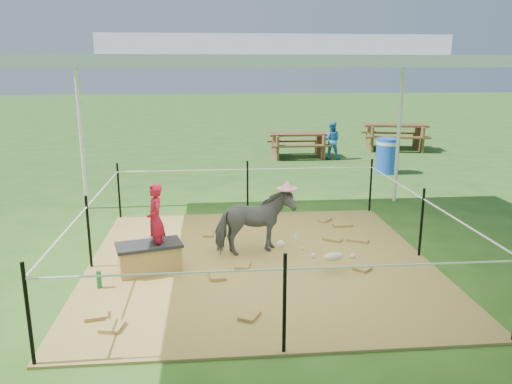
{
  "coord_description": "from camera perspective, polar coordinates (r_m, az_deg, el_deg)",
  "views": [
    {
      "loc": [
        -0.64,
        -6.36,
        2.6
      ],
      "look_at": [
        0.0,
        0.6,
        0.85
      ],
      "focal_mm": 35.0,
      "sensor_mm": 36.0,
      "label": 1
    }
  ],
  "objects": [
    {
      "name": "ground",
      "position": [
        6.9,
        0.46,
        -8.08
      ],
      "size": [
        90.0,
        90.0,
        0.0
      ],
      "primitive_type": "plane",
      "color": "#2D5919",
      "rests_on": "ground"
    },
    {
      "name": "hay_patch",
      "position": [
        6.89,
        0.46,
        -7.97
      ],
      "size": [
        4.6,
        4.6,
        0.03
      ],
      "primitive_type": "cube",
      "color": "brown",
      "rests_on": "ground"
    },
    {
      "name": "canopy_tent",
      "position": [
        6.39,
        0.51,
        14.88
      ],
      "size": [
        6.3,
        6.3,
        2.9
      ],
      "color": "silver",
      "rests_on": "ground"
    },
    {
      "name": "rope_fence",
      "position": [
        6.68,
        0.47,
        -2.97
      ],
      "size": [
        4.54,
        4.54,
        1.0
      ],
      "color": "black",
      "rests_on": "ground"
    },
    {
      "name": "straw_bale",
      "position": [
        6.63,
        -12.06,
        -7.5
      ],
      "size": [
        0.84,
        0.57,
        0.34
      ],
      "primitive_type": "cube",
      "rotation": [
        0.0,
        0.0,
        0.27
      ],
      "color": "olive",
      "rests_on": "hay_patch"
    },
    {
      "name": "dark_cloth",
      "position": [
        6.56,
        -12.14,
        -5.95
      ],
      "size": [
        0.9,
        0.63,
        0.04
      ],
      "primitive_type": "cube",
      "rotation": [
        0.0,
        0.0,
        0.27
      ],
      "color": "black",
      "rests_on": "straw_bale"
    },
    {
      "name": "woman",
      "position": [
        6.41,
        -11.46,
        -2.25
      ],
      "size": [
        0.3,
        0.38,
        0.92
      ],
      "primitive_type": "imported",
      "rotation": [
        0.0,
        0.0,
        -1.3
      ],
      "color": "red",
      "rests_on": "straw_bale"
    },
    {
      "name": "green_bottle",
      "position": [
        6.33,
        -17.51,
        -9.53
      ],
      "size": [
        0.07,
        0.07,
        0.21
      ],
      "primitive_type": "cylinder",
      "rotation": [
        0.0,
        0.0,
        0.27
      ],
      "color": "#186F2F",
      "rests_on": "hay_patch"
    },
    {
      "name": "pony",
      "position": [
        6.99,
        -0.17,
        -3.52
      ],
      "size": [
        1.18,
        0.78,
        0.92
      ],
      "primitive_type": "imported",
      "rotation": [
        0.0,
        0.0,
        1.85
      ],
      "color": "#4C4D51",
      "rests_on": "hay_patch"
    },
    {
      "name": "pink_hat",
      "position": [
        6.85,
        -0.17,
        0.67
      ],
      "size": [
        0.29,
        0.29,
        0.13
      ],
      "primitive_type": "cylinder",
      "color": "pink",
      "rests_on": "pony"
    },
    {
      "name": "foal",
      "position": [
        6.53,
        8.82,
        -7.09
      ],
      "size": [
        0.92,
        0.65,
        0.46
      ],
      "primitive_type": null,
      "rotation": [
        0.0,
        0.0,
        0.24
      ],
      "color": "beige",
      "rests_on": "hay_patch"
    },
    {
      "name": "trash_barrel",
      "position": [
        13.0,
        14.77,
        4.02
      ],
      "size": [
        0.73,
        0.73,
        0.87
      ],
      "primitive_type": "cylinder",
      "rotation": [
        0.0,
        0.0,
        -0.39
      ],
      "color": "blue",
      "rests_on": "ground"
    },
    {
      "name": "picnic_table_near",
      "position": [
        14.87,
        4.8,
        5.36
      ],
      "size": [
        1.73,
        1.26,
        0.72
      ],
      "primitive_type": "cube",
      "rotation": [
        0.0,
        0.0,
        0.0
      ],
      "color": "brown",
      "rests_on": "ground"
    },
    {
      "name": "picnic_table_far",
      "position": [
        16.83,
        15.51,
        6.1
      ],
      "size": [
        2.21,
        1.77,
        0.83
      ],
      "primitive_type": "cube",
      "rotation": [
        0.0,
        0.0,
        -0.18
      ],
      "color": "#54351D",
      "rests_on": "ground"
    },
    {
      "name": "distant_person",
      "position": [
        14.64,
        8.61,
        5.85
      ],
      "size": [
        0.61,
        0.53,
        1.09
      ],
      "primitive_type": "imported",
      "rotation": [
        0.0,
        0.0,
        2.9
      ],
      "color": "#3887D5",
      "rests_on": "ground"
    }
  ]
}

